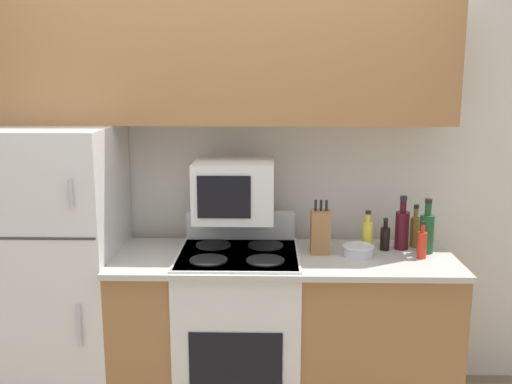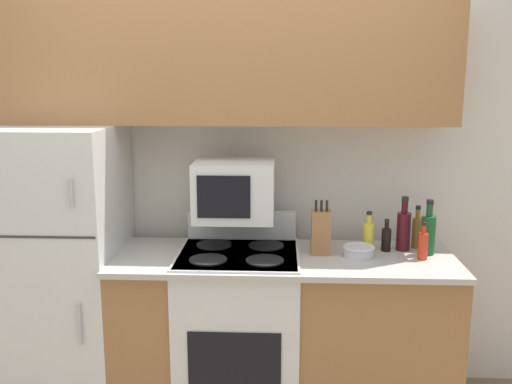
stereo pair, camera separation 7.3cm
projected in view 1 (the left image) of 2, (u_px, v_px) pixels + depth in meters
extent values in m
cube|color=silver|center=(231.00, 176.00, 3.42)|extent=(8.00, 0.05, 2.55)
cube|color=#9E6B3D|center=(283.00, 336.00, 3.16)|extent=(1.82, 0.60, 0.89)
cube|color=#BCB7AD|center=(284.00, 258.00, 3.05)|extent=(1.82, 0.64, 0.03)
cube|color=silver|center=(63.00, 271.00, 3.16)|extent=(0.63, 0.69, 1.60)
cube|color=#383838|center=(34.00, 238.00, 2.77)|extent=(0.61, 0.01, 0.01)
cylinder|color=#B7B7BC|center=(71.00, 194.00, 2.70)|extent=(0.02, 0.02, 0.14)
cylinder|color=#B7B7BC|center=(79.00, 326.00, 2.84)|extent=(0.02, 0.02, 0.22)
cube|color=#9E6B3D|center=(227.00, 62.00, 3.10)|extent=(2.45, 0.34, 0.68)
cube|color=silver|center=(239.00, 334.00, 3.15)|extent=(0.65, 0.60, 0.93)
cube|color=black|center=(236.00, 364.00, 2.85)|extent=(0.47, 0.01, 0.34)
cube|color=#2D2D2D|center=(238.00, 254.00, 3.06)|extent=(0.63, 0.58, 0.01)
cube|color=silver|center=(241.00, 225.00, 3.32)|extent=(0.63, 0.06, 0.16)
cylinder|color=black|center=(208.00, 260.00, 2.93)|extent=(0.20, 0.20, 0.01)
cylinder|color=black|center=(265.00, 260.00, 2.92)|extent=(0.20, 0.20, 0.01)
cylinder|color=black|center=(213.00, 245.00, 3.19)|extent=(0.20, 0.20, 0.01)
cylinder|color=black|center=(266.00, 245.00, 3.18)|extent=(0.20, 0.20, 0.01)
cube|color=silver|center=(234.00, 190.00, 3.10)|extent=(0.43, 0.37, 0.32)
cube|color=black|center=(223.00, 197.00, 2.91)|extent=(0.27, 0.01, 0.22)
cube|color=#9E6B3D|center=(320.00, 232.00, 3.07)|extent=(0.10, 0.09, 0.24)
cylinder|color=black|center=(316.00, 205.00, 3.03)|extent=(0.01, 0.01, 0.06)
cylinder|color=black|center=(321.00, 205.00, 3.03)|extent=(0.01, 0.01, 0.06)
cylinder|color=black|center=(326.00, 205.00, 3.03)|extent=(0.01, 0.01, 0.06)
cylinder|color=silver|center=(358.00, 251.00, 3.04)|extent=(0.16, 0.16, 0.05)
torus|color=silver|center=(358.00, 246.00, 3.03)|extent=(0.17, 0.17, 0.01)
cylinder|color=#470F19|center=(402.00, 231.00, 3.15)|extent=(0.08, 0.08, 0.21)
cylinder|color=#470F19|center=(403.00, 206.00, 3.12)|extent=(0.03, 0.03, 0.07)
cylinder|color=black|center=(404.00, 198.00, 3.11)|extent=(0.04, 0.04, 0.02)
cylinder|color=red|center=(422.00, 245.00, 3.00)|extent=(0.05, 0.05, 0.14)
cylinder|color=red|center=(423.00, 228.00, 2.98)|extent=(0.02, 0.02, 0.04)
cylinder|color=black|center=(423.00, 223.00, 2.97)|extent=(0.02, 0.03, 0.02)
cylinder|color=olive|center=(415.00, 232.00, 3.20)|extent=(0.06, 0.06, 0.17)
cylinder|color=olive|center=(416.00, 213.00, 3.18)|extent=(0.03, 0.03, 0.05)
cylinder|color=black|center=(416.00, 207.00, 3.17)|extent=(0.03, 0.03, 0.02)
cylinder|color=gold|center=(367.00, 236.00, 3.14)|extent=(0.06, 0.06, 0.15)
cylinder|color=gold|center=(368.00, 218.00, 3.12)|extent=(0.03, 0.03, 0.05)
cylinder|color=black|center=(368.00, 212.00, 3.12)|extent=(0.03, 0.03, 0.02)
cylinder|color=black|center=(385.00, 239.00, 3.14)|extent=(0.05, 0.05, 0.13)
cylinder|color=black|center=(386.00, 224.00, 3.12)|extent=(0.02, 0.02, 0.04)
cylinder|color=black|center=(386.00, 220.00, 3.12)|extent=(0.03, 0.03, 0.01)
cylinder|color=#194C23|center=(427.00, 234.00, 3.08)|extent=(0.08, 0.08, 0.21)
cylinder|color=#194C23|center=(428.00, 209.00, 3.05)|extent=(0.03, 0.03, 0.07)
cylinder|color=black|center=(429.00, 201.00, 3.04)|extent=(0.04, 0.04, 0.02)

